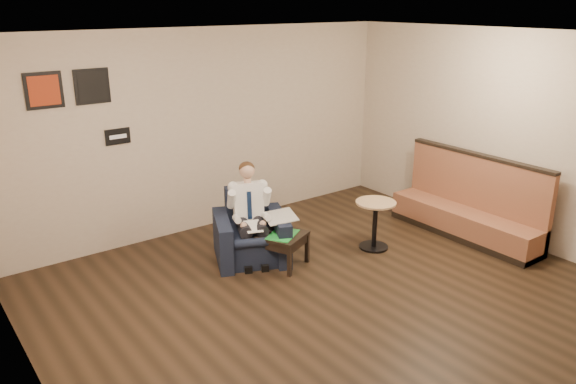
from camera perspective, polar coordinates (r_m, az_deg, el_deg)
ground at (r=6.18m, az=6.43°, el=-11.61°), size 6.00×6.00×0.00m
wall_back at (r=7.96m, az=-8.08°, el=6.21°), size 6.00×0.02×2.80m
wall_left at (r=4.27m, az=-24.07°, el=-6.76°), size 0.02×6.00×2.80m
wall_right at (r=7.91m, az=23.03°, el=4.80°), size 0.02×6.00×2.80m
ceiling at (r=5.34m, az=7.57°, el=15.24°), size 6.00×6.00×0.02m
seating_sign at (r=7.41m, az=-16.91°, el=5.42°), size 0.32×0.02×0.20m
art_print_left at (r=7.07m, az=-23.55°, el=9.43°), size 0.42×0.03×0.42m
art_print_right at (r=7.22m, az=-19.29°, el=10.10°), size 0.42×0.03×0.42m
armchair at (r=7.06m, az=-3.79°, el=-3.62°), size 1.16×1.16×0.85m
seated_man at (r=6.90m, az=-3.68°, el=-2.76°), size 0.85×0.99×1.17m
lap_papers at (r=6.84m, az=-3.54°, el=-3.50°), size 0.28×0.33×0.01m
newspaper at (r=6.98m, az=-0.81°, el=-2.50°), size 0.51×0.56×0.01m
side_table at (r=6.97m, az=-0.56°, el=-5.85°), size 0.67×0.67×0.42m
green_folder at (r=6.85m, az=-0.55°, el=-4.34°), size 0.51×0.47×0.01m
coffee_mug at (r=7.05m, az=-0.68°, el=-3.31°), size 0.10×0.10×0.09m
smartphone at (r=6.99m, az=-1.43°, el=-3.88°), size 0.14×0.09×0.01m
banquette at (r=8.07m, az=17.69°, el=-0.53°), size 0.53×2.21×1.13m
cafe_table at (r=7.47m, az=8.81°, el=-3.33°), size 0.64×0.64×0.65m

